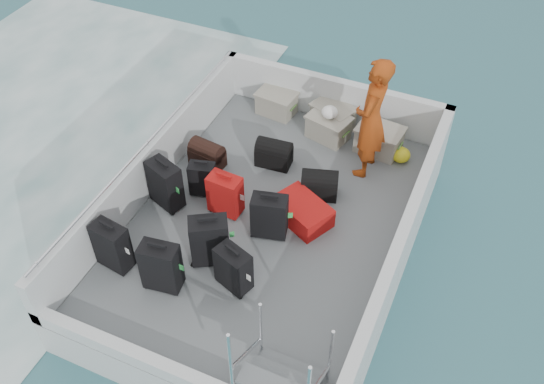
{
  "coord_description": "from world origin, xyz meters",
  "views": [
    {
      "loc": [
        2.22,
        -4.89,
        6.46
      ],
      "look_at": [
        -0.02,
        0.16,
        1.0
      ],
      "focal_mm": 40.0,
      "sensor_mm": 36.0,
      "label": 1
    }
  ],
  "objects_px": {
    "suitcase_4": "(210,241)",
    "crate_3": "(379,140)",
    "crate_0": "(277,104)",
    "crate_1": "(333,117)",
    "crate_2": "(328,128)",
    "passenger": "(371,119)",
    "suitcase_5": "(225,195)",
    "suitcase_2": "(202,179)",
    "suitcase_1": "(165,185)",
    "suitcase_3": "(161,267)",
    "suitcase_7": "(269,217)",
    "suitcase_8": "(302,212)",
    "suitcase_0": "(112,247)",
    "suitcase_6": "(233,269)"
  },
  "relations": [
    {
      "from": "suitcase_8",
      "to": "crate_1",
      "type": "distance_m",
      "value": 2.02
    },
    {
      "from": "suitcase_4",
      "to": "crate_0",
      "type": "relative_size",
      "value": 1.21
    },
    {
      "from": "suitcase_7",
      "to": "crate_2",
      "type": "xyz_separation_m",
      "value": [
        0.02,
        2.12,
        -0.14
      ]
    },
    {
      "from": "suitcase_1",
      "to": "suitcase_7",
      "type": "height_order",
      "value": "suitcase_1"
    },
    {
      "from": "suitcase_2",
      "to": "suitcase_5",
      "type": "height_order",
      "value": "suitcase_5"
    },
    {
      "from": "passenger",
      "to": "suitcase_5",
      "type": "bearing_deg",
      "value": -42.01
    },
    {
      "from": "suitcase_1",
      "to": "suitcase_6",
      "type": "distance_m",
      "value": 1.65
    },
    {
      "from": "suitcase_0",
      "to": "suitcase_3",
      "type": "bearing_deg",
      "value": 5.63
    },
    {
      "from": "suitcase_0",
      "to": "crate_0",
      "type": "bearing_deg",
      "value": 89.48
    },
    {
      "from": "crate_3",
      "to": "suitcase_5",
      "type": "bearing_deg",
      "value": -126.37
    },
    {
      "from": "suitcase_0",
      "to": "crate_2",
      "type": "bearing_deg",
      "value": 74.01
    },
    {
      "from": "suitcase_1",
      "to": "suitcase_3",
      "type": "distance_m",
      "value": 1.36
    },
    {
      "from": "suitcase_4",
      "to": "suitcase_8",
      "type": "relative_size",
      "value": 0.93
    },
    {
      "from": "suitcase_4",
      "to": "passenger",
      "type": "height_order",
      "value": "passenger"
    },
    {
      "from": "suitcase_3",
      "to": "suitcase_6",
      "type": "distance_m",
      "value": 0.83
    },
    {
      "from": "suitcase_8",
      "to": "crate_2",
      "type": "relative_size",
      "value": 1.27
    },
    {
      "from": "suitcase_5",
      "to": "suitcase_8",
      "type": "relative_size",
      "value": 0.81
    },
    {
      "from": "suitcase_5",
      "to": "crate_3",
      "type": "distance_m",
      "value": 2.49
    },
    {
      "from": "suitcase_0",
      "to": "suitcase_1",
      "type": "height_order",
      "value": "suitcase_1"
    },
    {
      "from": "crate_2",
      "to": "passenger",
      "type": "relative_size",
      "value": 0.32
    },
    {
      "from": "suitcase_2",
      "to": "crate_0",
      "type": "relative_size",
      "value": 0.9
    },
    {
      "from": "suitcase_6",
      "to": "crate_3",
      "type": "distance_m",
      "value": 3.16
    },
    {
      "from": "suitcase_5",
      "to": "crate_0",
      "type": "height_order",
      "value": "suitcase_5"
    },
    {
      "from": "suitcase_6",
      "to": "crate_2",
      "type": "height_order",
      "value": "suitcase_6"
    },
    {
      "from": "suitcase_1",
      "to": "suitcase_3",
      "type": "xyz_separation_m",
      "value": [
        0.66,
        -1.19,
        -0.0
      ]
    },
    {
      "from": "suitcase_0",
      "to": "crate_1",
      "type": "xyz_separation_m",
      "value": [
        1.49,
        3.61,
        -0.15
      ]
    },
    {
      "from": "suitcase_8",
      "to": "crate_2",
      "type": "distance_m",
      "value": 1.75
    },
    {
      "from": "suitcase_4",
      "to": "suitcase_6",
      "type": "relative_size",
      "value": 1.17
    },
    {
      "from": "suitcase_1",
      "to": "crate_2",
      "type": "xyz_separation_m",
      "value": [
        1.48,
        2.18,
        -0.17
      ]
    },
    {
      "from": "crate_1",
      "to": "crate_2",
      "type": "xyz_separation_m",
      "value": [
        0.03,
        -0.27,
        -0.0
      ]
    },
    {
      "from": "suitcase_2",
      "to": "crate_2",
      "type": "relative_size",
      "value": 0.87
    },
    {
      "from": "crate_0",
      "to": "crate_1",
      "type": "height_order",
      "value": "crate_1"
    },
    {
      "from": "suitcase_2",
      "to": "crate_0",
      "type": "distance_m",
      "value": 2.07
    },
    {
      "from": "suitcase_5",
      "to": "crate_2",
      "type": "distance_m",
      "value": 2.12
    },
    {
      "from": "suitcase_0",
      "to": "crate_2",
      "type": "relative_size",
      "value": 1.14
    },
    {
      "from": "suitcase_1",
      "to": "crate_1",
      "type": "height_order",
      "value": "suitcase_1"
    },
    {
      "from": "suitcase_0",
      "to": "crate_1",
      "type": "height_order",
      "value": "suitcase_0"
    },
    {
      "from": "suitcase_4",
      "to": "crate_3",
      "type": "bearing_deg",
      "value": 34.68
    },
    {
      "from": "suitcase_7",
      "to": "suitcase_8",
      "type": "bearing_deg",
      "value": 40.0
    },
    {
      "from": "suitcase_5",
      "to": "crate_0",
      "type": "distance_m",
      "value": 2.26
    },
    {
      "from": "suitcase_5",
      "to": "crate_2",
      "type": "relative_size",
      "value": 1.02
    },
    {
      "from": "suitcase_0",
      "to": "suitcase_7",
      "type": "xyz_separation_m",
      "value": [
        1.5,
        1.21,
        -0.02
      ]
    },
    {
      "from": "suitcase_2",
      "to": "passenger",
      "type": "distance_m",
      "value": 2.39
    },
    {
      "from": "suitcase_1",
      "to": "passenger",
      "type": "height_order",
      "value": "passenger"
    },
    {
      "from": "suitcase_4",
      "to": "passenger",
      "type": "distance_m",
      "value": 2.7
    },
    {
      "from": "suitcase_5",
      "to": "suitcase_1",
      "type": "bearing_deg",
      "value": -162.82
    },
    {
      "from": "suitcase_3",
      "to": "crate_3",
      "type": "bearing_deg",
      "value": 56.74
    },
    {
      "from": "crate_1",
      "to": "suitcase_4",
      "type": "bearing_deg",
      "value": -98.69
    },
    {
      "from": "crate_2",
      "to": "passenger",
      "type": "xyz_separation_m",
      "value": [
        0.72,
        -0.45,
        0.72
      ]
    },
    {
      "from": "suitcase_3",
      "to": "suitcase_8",
      "type": "height_order",
      "value": "suitcase_3"
    }
  ]
}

